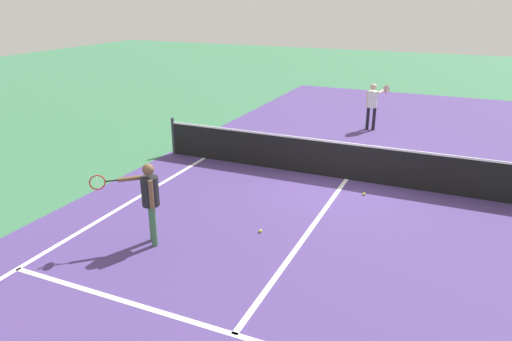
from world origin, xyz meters
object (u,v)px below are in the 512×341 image
(player_far, at_px, (373,101))
(tennis_ball_mid_court, at_px, (260,231))
(tennis_ball_near_net, at_px, (364,194))
(player_near, at_px, (149,195))
(net, at_px, (348,161))

(player_far, distance_m, tennis_ball_mid_court, 8.60)
(tennis_ball_mid_court, bearing_deg, tennis_ball_near_net, 61.21)
(player_near, distance_m, tennis_ball_mid_court, 2.27)
(player_far, xyz_separation_m, tennis_ball_mid_court, (-0.46, -8.53, -0.95))
(net, xyz_separation_m, tennis_ball_mid_court, (-0.86, -3.51, -0.46))
(tennis_ball_mid_court, relative_size, tennis_ball_near_net, 1.00)
(player_near, relative_size, player_far, 0.99)
(player_far, bearing_deg, tennis_ball_near_net, -80.21)
(tennis_ball_mid_court, bearing_deg, player_far, 86.94)
(player_far, bearing_deg, tennis_ball_mid_court, -93.06)
(net, distance_m, player_far, 5.06)
(player_far, height_order, tennis_ball_near_net, player_far)
(net, relative_size, player_near, 6.58)
(player_near, height_order, tennis_ball_near_net, player_near)
(player_far, relative_size, tennis_ball_near_net, 24.04)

